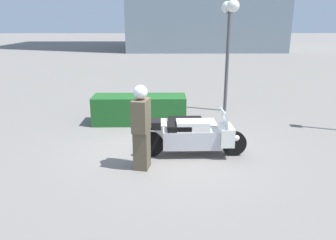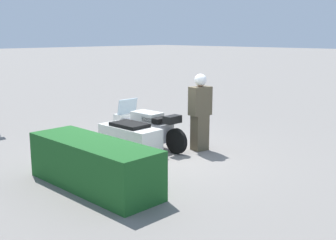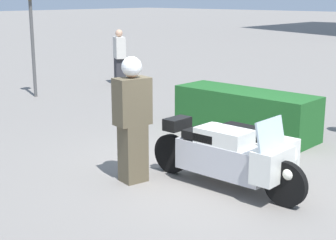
# 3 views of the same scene
# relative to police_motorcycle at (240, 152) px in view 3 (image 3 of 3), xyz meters

# --- Properties ---
(ground_plane) EXTENTS (160.00, 160.00, 0.00)m
(ground_plane) POSITION_rel_police_motorcycle_xyz_m (-0.74, -0.05, -0.46)
(ground_plane) COLOR slate
(police_motorcycle) EXTENTS (2.62, 1.35, 1.14)m
(police_motorcycle) POSITION_rel_police_motorcycle_xyz_m (0.00, 0.00, 0.00)
(police_motorcycle) COLOR black
(police_motorcycle) RESTS_ON ground
(officer_rider) EXTENTS (0.41, 0.56, 1.87)m
(officer_rider) POSITION_rel_police_motorcycle_xyz_m (-1.19, -1.04, 0.53)
(officer_rider) COLOR brown
(officer_rider) RESTS_ON ground
(hedge_bush_curbside) EXTENTS (2.91, 0.95, 0.88)m
(hedge_bush_curbside) POSITION_rel_police_motorcycle_xyz_m (-1.48, 2.33, -0.02)
(hedge_bush_curbside) COLOR #1E5623
(hedge_bush_curbside) RESTS_ON ground
(traffic_light_far) EXTENTS (0.23, 0.27, 3.02)m
(traffic_light_far) POSITION_rel_police_motorcycle_xyz_m (-7.95, 1.75, 1.55)
(traffic_light_far) COLOR #4C4C4C
(traffic_light_far) RESTS_ON ground
(pedestrian_bystander) EXTENTS (0.56, 0.49, 1.71)m
(pedestrian_bystander) POSITION_rel_police_motorcycle_xyz_m (-7.71, 4.64, 0.40)
(pedestrian_bystander) COLOR #2D2D33
(pedestrian_bystander) RESTS_ON ground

